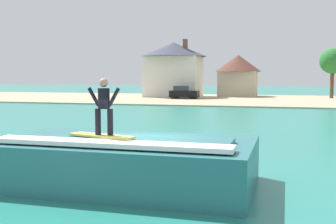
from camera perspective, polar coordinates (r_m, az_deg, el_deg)
ground_plane at (r=12.57m, az=-2.33°, el=-9.61°), size 260.00×260.00×0.00m
wave_crest at (r=12.27m, az=-5.69°, el=-6.68°), size 7.25×4.05×1.47m
surfboard at (r=11.78m, az=-9.02°, el=-3.21°), size 2.04×0.94×0.06m
surfer at (r=11.61m, az=-8.69°, el=1.10°), size 0.96×0.32×1.56m
shoreline_bank at (r=56.40m, az=11.88°, el=1.64°), size 120.00×26.75×0.14m
car_near_shore at (r=56.60m, az=2.16°, el=2.64°), size 3.83×2.09×1.86m
house_with_chimney at (r=62.26m, az=0.77°, el=6.27°), size 9.71×9.71×8.46m
house_small_cottage at (r=64.72m, az=9.47°, el=5.24°), size 6.94×6.94×6.36m
tree_tall_bare at (r=62.24m, az=21.42°, el=6.38°), size 3.50×3.50×6.98m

